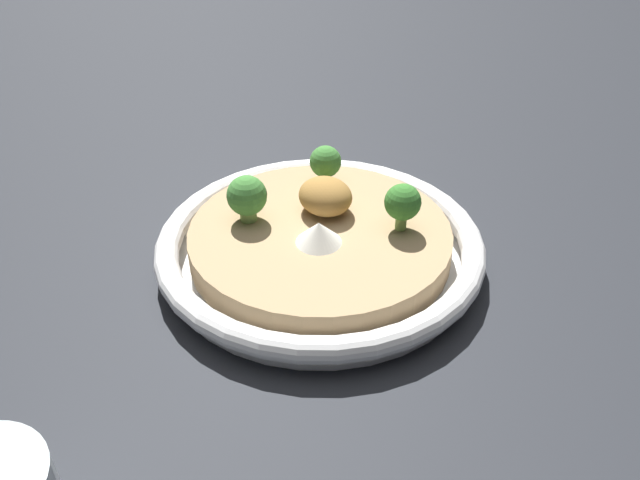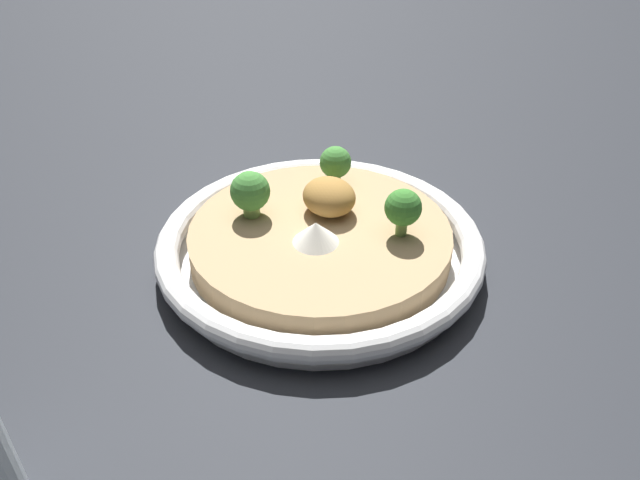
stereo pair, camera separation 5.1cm
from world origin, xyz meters
The scene contains 7 objects.
ground_plane centered at (0.00, 0.00, 0.00)m, with size 6.00×6.00×0.00m, color #23262B.
risotto_bowl centered at (0.00, 0.00, 0.02)m, with size 0.27×0.27×0.03m.
cheese_sprinkle centered at (0.01, -0.01, 0.04)m, with size 0.04×0.04×0.02m.
crispy_onion_garnish centered at (-0.02, 0.02, 0.05)m, with size 0.05×0.04×0.03m.
broccoli_left centered at (-0.05, -0.04, 0.05)m, with size 0.03×0.03×0.04m.
broccoli_back_right centered at (0.04, 0.05, 0.06)m, with size 0.03×0.03×0.04m.
broccoli_back_left centered at (-0.05, 0.05, 0.05)m, with size 0.03×0.03×0.04m.
Camera 2 is at (0.35, -0.22, 0.31)m, focal length 35.00 mm.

